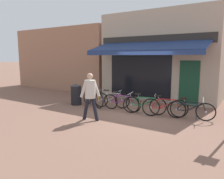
% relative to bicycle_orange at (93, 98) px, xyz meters
% --- Properties ---
extents(ground_plane, '(160.00, 160.00, 0.00)m').
position_rel_bicycle_orange_xyz_m(ground_plane, '(2.11, 0.11, -0.37)').
color(ground_plane, brown).
extents(shop_front, '(6.20, 4.70, 4.59)m').
position_rel_bicycle_orange_xyz_m(shop_front, '(1.81, 4.01, 1.92)').
color(shop_front, tan).
rests_on(shop_front, ground_plane).
extents(neighbour_building, '(7.63, 4.00, 4.18)m').
position_rel_bicycle_orange_xyz_m(neighbour_building, '(-5.30, 4.53, 1.72)').
color(neighbour_building, '#9E7056').
rests_on(neighbour_building, ground_plane).
extents(bike_rack_rail, '(4.97, 0.04, 0.57)m').
position_rel_bicycle_orange_xyz_m(bike_rack_rail, '(2.08, 0.27, 0.12)').
color(bike_rack_rail, '#47494F').
rests_on(bike_rack_rail, ground_plane).
extents(bicycle_orange, '(1.63, 0.71, 0.83)m').
position_rel_bicycle_orange_xyz_m(bicycle_orange, '(0.00, 0.00, 0.00)').
color(bicycle_orange, black).
rests_on(bicycle_orange, ground_plane).
extents(bicycle_silver, '(1.61, 0.68, 0.81)m').
position_rel_bicycle_orange_xyz_m(bicycle_silver, '(0.86, 0.24, -0.01)').
color(bicycle_silver, black).
rests_on(bicycle_silver, ground_plane).
extents(bicycle_purple, '(1.75, 0.52, 0.83)m').
position_rel_bicycle_orange_xyz_m(bicycle_purple, '(1.53, -0.01, -0.01)').
color(bicycle_purple, black).
rests_on(bicycle_purple, ground_plane).
extents(bicycle_green, '(1.71, 0.63, 0.82)m').
position_rel_bicycle_orange_xyz_m(bicycle_green, '(2.56, 0.03, -0.00)').
color(bicycle_green, black).
rests_on(bicycle_green, ground_plane).
extents(bicycle_red, '(1.67, 0.81, 0.84)m').
position_rel_bicycle_orange_xyz_m(bicycle_red, '(3.38, 0.11, -0.00)').
color(bicycle_red, black).
rests_on(bicycle_red, ground_plane).
extents(bicycle_black, '(1.69, 0.51, 0.85)m').
position_rel_bicycle_orange_xyz_m(bicycle_black, '(4.33, 0.17, -0.00)').
color(bicycle_black, black).
rests_on(bicycle_black, ground_plane).
extents(pedestrian_adult, '(0.65, 0.53, 1.72)m').
position_rel_bicycle_orange_xyz_m(pedestrian_adult, '(1.28, -1.81, 0.66)').
color(pedestrian_adult, black).
rests_on(pedestrian_adult, ground_plane).
extents(litter_bin, '(0.51, 0.51, 1.00)m').
position_rel_bicycle_orange_xyz_m(litter_bin, '(-0.89, -0.16, 0.13)').
color(litter_bin, black).
rests_on(litter_bin, ground_plane).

